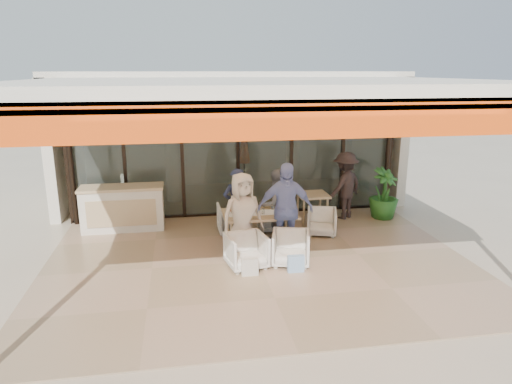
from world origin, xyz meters
TOP-DOWN VIEW (x-y plane):
  - ground at (0.00, 0.00)m, footprint 70.00×70.00m
  - terrace_floor at (0.00, 0.00)m, footprint 8.00×6.00m
  - terrace_structure at (0.00, -0.26)m, footprint 8.00×6.00m
  - glass_storefront at (0.00, 3.00)m, footprint 8.08×0.10m
  - interior_block at (0.01, 5.31)m, footprint 9.05×3.62m
  - host_counter at (-2.73, 2.30)m, footprint 1.85×0.65m
  - dining_table at (0.15, 0.76)m, footprint 1.50×0.90m
  - chair_far_left at (-0.26, 1.71)m, footprint 0.72×0.68m
  - chair_far_right at (0.58, 1.71)m, footprint 0.60×0.56m
  - chair_near_left at (-0.26, -0.19)m, footprint 0.80×0.77m
  - chair_near_right at (0.58, -0.19)m, footprint 0.83×0.79m
  - diner_navy at (-0.26, 1.21)m, footprint 0.64×0.48m
  - diner_grey at (0.58, 1.21)m, footprint 0.88×0.76m
  - diner_cream at (-0.26, 0.31)m, footprint 0.93×0.72m
  - diner_periwinkle at (0.58, 0.31)m, footprint 1.13×0.54m
  - tote_bag_cream at (-0.26, -0.59)m, footprint 0.30×0.10m
  - tote_bag_blue at (0.58, -0.59)m, footprint 0.30×0.10m
  - side_table at (1.64, 2.02)m, footprint 0.70×0.70m
  - side_chair at (1.64, 1.27)m, footprint 0.78×0.75m
  - standing_woman at (2.53, 2.28)m, footprint 1.24×1.10m
  - potted_palm at (3.48, 2.11)m, footprint 0.97×0.97m

SIDE VIEW (x-z plane):
  - ground at x=0.00m, z-range 0.00..0.00m
  - terrace_floor at x=0.00m, z-range 0.00..0.01m
  - tote_bag_cream at x=-0.26m, z-range 0.00..0.34m
  - tote_bag_blue at x=0.58m, z-range 0.00..0.34m
  - chair_far_right at x=0.58m, z-range 0.00..0.59m
  - side_chair at x=1.64m, z-range 0.00..0.65m
  - chair_near_right at x=0.58m, z-range 0.00..0.71m
  - chair_near_left at x=-0.26m, z-range 0.00..0.71m
  - chair_far_left at x=-0.26m, z-range 0.00..0.73m
  - host_counter at x=-2.73m, z-range 0.01..1.05m
  - potted_palm at x=3.48m, z-range 0.00..1.27m
  - side_table at x=1.64m, z-range 0.27..1.01m
  - dining_table at x=0.15m, z-range 0.22..1.15m
  - diner_grey at x=0.58m, z-range 0.00..1.54m
  - diner_navy at x=-0.26m, z-range 0.00..1.59m
  - standing_woman at x=2.53m, z-range 0.00..1.67m
  - diner_cream at x=-0.26m, z-range 0.00..1.69m
  - diner_periwinkle at x=0.58m, z-range 0.00..1.87m
  - glass_storefront at x=0.00m, z-range 0.00..3.20m
  - interior_block at x=0.01m, z-range 0.47..3.99m
  - terrace_structure at x=0.00m, z-range 1.55..4.95m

